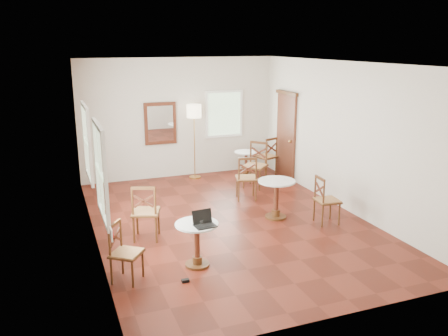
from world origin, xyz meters
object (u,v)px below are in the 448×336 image
at_px(water_glass, 202,223).
at_px(mouse, 207,221).
at_px(laptop, 204,222).
at_px(navy_mug, 197,221).
at_px(chair_mid_a, 247,178).
at_px(cafe_table_back, 246,161).
at_px(floor_lamp, 194,116).
at_px(chair_back_a, 267,156).
at_px(cafe_table_mid, 276,195).
at_px(chair_near_b, 125,252).
at_px(cafe_table_near, 197,240).
at_px(chair_mid_b, 326,200).
at_px(chair_back_b, 256,165).
at_px(power_adapter, 185,281).
at_px(chair_near_a, 146,212).

bearing_deg(water_glass, mouse, 42.11).
bearing_deg(laptop, navy_mug, 115.37).
bearing_deg(chair_mid_a, navy_mug, 69.50).
bearing_deg(cafe_table_back, floor_lamp, 168.89).
bearing_deg(navy_mug, chair_back_a, 52.99).
bearing_deg(cafe_table_mid, floor_lamp, 101.22).
bearing_deg(chair_near_b, laptop, -55.22).
xyz_separation_m(cafe_table_back, chair_near_b, (-3.83, -4.51, 0.05)).
distance_m(cafe_table_back, chair_mid_a, 1.92).
height_order(cafe_table_near, laptop, laptop).
distance_m(cafe_table_mid, water_glass, 2.58).
relative_size(chair_mid_b, chair_back_a, 0.92).
xyz_separation_m(cafe_table_back, navy_mug, (-2.72, -4.43, 0.35)).
bearing_deg(cafe_table_near, chair_mid_a, 53.43).
relative_size(cafe_table_back, chair_back_a, 0.63).
xyz_separation_m(cafe_table_near, chair_back_a, (3.24, 4.29, 0.06)).
distance_m(chair_near_b, chair_back_b, 5.06).
height_order(cafe_table_back, navy_mug, navy_mug).
xyz_separation_m(laptop, power_adapter, (-0.40, -0.32, -0.73)).
height_order(laptop, power_adapter, laptop).
distance_m(floor_lamp, water_glass, 5.09).
xyz_separation_m(chair_near_a, navy_mug, (0.53, -1.29, 0.24)).
bearing_deg(cafe_table_back, chair_near_b, -130.37).
xyz_separation_m(chair_mid_a, floor_lamp, (-0.55, 2.02, 1.10)).
height_order(cafe_table_mid, cafe_table_back, cafe_table_mid).
bearing_deg(cafe_table_back, chair_back_a, -15.17).
bearing_deg(cafe_table_mid, chair_mid_a, 94.34).
bearing_deg(chair_mid_b, water_glass, 114.22).
bearing_deg(floor_lamp, chair_mid_a, -74.70).
relative_size(cafe_table_near, cafe_table_mid, 0.91).
xyz_separation_m(chair_near_a, floor_lamp, (1.95, 3.39, 1.08)).
distance_m(cafe_table_back, floor_lamp, 1.79).
height_order(cafe_table_mid, chair_mid_a, chair_mid_a).
distance_m(chair_mid_a, water_glass, 3.42).
bearing_deg(chair_back_b, floor_lamp, 178.49).
height_order(chair_back_b, water_glass, chair_back_b).
relative_size(chair_mid_b, chair_back_b, 0.86).
bearing_deg(cafe_table_mid, mouse, -142.96).
height_order(navy_mug, water_glass, water_glass).
relative_size(cafe_table_mid, mouse, 7.92).
bearing_deg(water_glass, cafe_table_near, 102.22).
height_order(cafe_table_mid, mouse, cafe_table_mid).
bearing_deg(floor_lamp, chair_mid_b, -69.91).
bearing_deg(cafe_table_mid, cafe_table_back, 77.72).
relative_size(chair_near_a, navy_mug, 9.90).
xyz_separation_m(chair_near_a, laptop, (0.60, -1.41, 0.25)).
xyz_separation_m(chair_near_b, chair_mid_a, (3.08, 2.74, 0.05)).
distance_m(chair_mid_a, floor_lamp, 2.37).
relative_size(floor_lamp, water_glass, 20.43).
relative_size(cafe_table_near, chair_back_a, 0.70).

